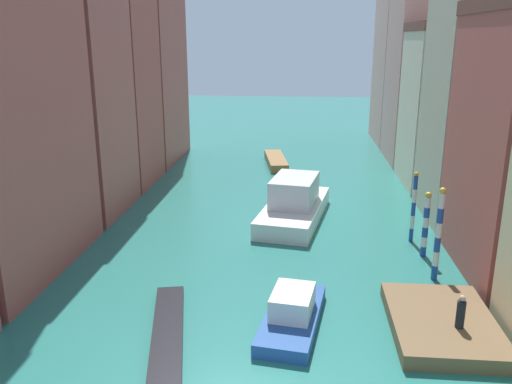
# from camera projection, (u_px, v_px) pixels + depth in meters

# --- Properties ---
(ground_plane) EXTENTS (154.00, 154.00, 0.00)m
(ground_plane) POSITION_uv_depth(u_px,v_px,m) (275.00, 202.00, 41.14)
(ground_plane) COLOR #28756B
(building_left_2) EXTENTS (7.12, 7.85, 18.76)m
(building_left_2) POSITION_uv_depth(u_px,v_px,m) (67.00, 81.00, 36.47)
(building_left_2) COLOR #B25147
(building_left_2) RESTS_ON ground
(building_left_3) EXTENTS (7.12, 7.62, 21.15)m
(building_left_3) POSITION_uv_depth(u_px,v_px,m) (107.00, 59.00, 43.68)
(building_left_3) COLOR #B25147
(building_left_3) RESTS_ON ground
(building_left_4) EXTENTS (7.12, 10.96, 19.57)m
(building_left_4) POSITION_uv_depth(u_px,v_px,m) (142.00, 64.00, 53.01)
(building_left_4) COLOR #B25147
(building_left_4) RESTS_ON ground
(building_right_2) EXTENTS (7.12, 8.07, 20.39)m
(building_right_2) POSITION_uv_depth(u_px,v_px,m) (489.00, 70.00, 35.05)
(building_right_2) COLOR #BCB299
(building_right_2) RESTS_ON ground
(building_right_3) EXTENTS (7.12, 8.67, 13.54)m
(building_right_3) POSITION_uv_depth(u_px,v_px,m) (450.00, 106.00, 44.34)
(building_right_3) COLOR beige
(building_right_3) RESTS_ON ground
(building_right_4) EXTENTS (7.12, 9.66, 19.66)m
(building_right_4) POSITION_uv_depth(u_px,v_px,m) (428.00, 63.00, 52.60)
(building_right_4) COLOR tan
(building_right_4) RESTS_ON ground
(building_right_5) EXTENTS (7.12, 11.28, 22.02)m
(building_right_5) POSITION_uv_depth(u_px,v_px,m) (409.00, 49.00, 62.36)
(building_right_5) COLOR tan
(building_right_5) RESTS_ON ground
(waterfront_dock) EXTENTS (4.40, 6.34, 0.66)m
(waterfront_dock) POSITION_uv_depth(u_px,v_px,m) (442.00, 323.00, 22.98)
(waterfront_dock) COLOR brown
(waterfront_dock) RESTS_ON ground
(person_on_dock) EXTENTS (0.36, 0.36, 1.47)m
(person_on_dock) POSITION_uv_depth(u_px,v_px,m) (461.00, 313.00, 21.86)
(person_on_dock) COLOR black
(person_on_dock) RESTS_ON waterfront_dock
(mooring_pole_0) EXTENTS (0.35, 0.35, 5.06)m
(mooring_pole_0) POSITION_uv_depth(u_px,v_px,m) (438.00, 234.00, 27.21)
(mooring_pole_0) COLOR #1E479E
(mooring_pole_0) RESTS_ON ground
(mooring_pole_1) EXTENTS (0.37, 0.37, 3.91)m
(mooring_pole_1) POSITION_uv_depth(u_px,v_px,m) (426.00, 224.00, 30.36)
(mooring_pole_1) COLOR #1E479E
(mooring_pole_1) RESTS_ON ground
(mooring_pole_2) EXTENTS (0.28, 0.28, 4.49)m
(mooring_pole_2) POSITION_uv_depth(u_px,v_px,m) (414.00, 207.00, 32.52)
(mooring_pole_2) COLOR #1E479E
(mooring_pole_2) RESTS_ON ground
(vaporetto_white) EXTENTS (5.24, 10.10, 3.08)m
(vaporetto_white) POSITION_uv_depth(u_px,v_px,m) (294.00, 204.00, 36.82)
(vaporetto_white) COLOR white
(vaporetto_white) RESTS_ON ground
(gondola_black) EXTENTS (3.54, 10.85, 0.41)m
(gondola_black) POSITION_uv_depth(u_px,v_px,m) (166.00, 352.00, 21.09)
(gondola_black) COLOR black
(gondola_black) RESTS_ON ground
(motorboat_0) EXTENTS (2.87, 7.58, 0.78)m
(motorboat_0) POSITION_uv_depth(u_px,v_px,m) (276.00, 161.00, 53.07)
(motorboat_0) COLOR olive
(motorboat_0) RESTS_ON ground
(motorboat_1) EXTENTS (3.13, 6.21, 1.64)m
(motorboat_1) POSITION_uv_depth(u_px,v_px,m) (292.00, 313.00, 23.35)
(motorboat_1) COLOR #234C93
(motorboat_1) RESTS_ON ground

